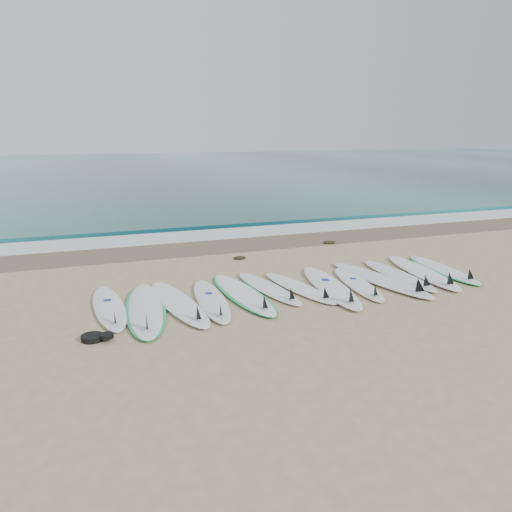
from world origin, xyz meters
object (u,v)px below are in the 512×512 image
object	(u,v)px
surfboard_12	(444,269)
leash_coil	(96,337)
surfboard_0	(109,307)
surfboard_6	(300,288)

from	to	relation	value
surfboard_12	leash_coil	bearing A→B (deg)	-165.08
surfboard_12	leash_coil	world-z (taller)	surfboard_12
surfboard_0	leash_coil	bearing A→B (deg)	-104.98
surfboard_6	leash_coil	bearing A→B (deg)	-173.44
surfboard_6	surfboard_0	bearing A→B (deg)	168.38
surfboard_6	leash_coil	size ratio (longest dim) A/B	5.12
surfboard_6	surfboard_12	size ratio (longest dim) A/B	0.94
surfboard_6	surfboard_12	distance (m)	3.48
leash_coil	surfboard_12	bearing A→B (deg)	9.77
surfboard_0	surfboard_6	xyz separation A→B (m)	(3.52, -0.10, -0.00)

